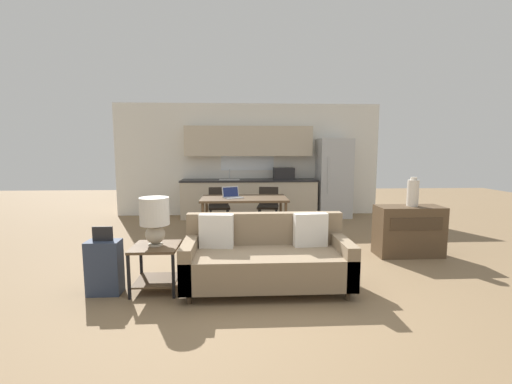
% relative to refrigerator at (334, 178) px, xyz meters
% --- Properties ---
extents(ground_plane, '(20.00, 20.00, 0.00)m').
position_rel_refrigerator_xyz_m(ground_plane, '(-2.02, -4.25, -0.93)').
color(ground_plane, '#7F6647').
extents(wall_back, '(6.40, 0.07, 2.70)m').
position_rel_refrigerator_xyz_m(wall_back, '(-2.02, 0.38, 0.43)').
color(wall_back, silver).
rests_on(wall_back, ground_plane).
extents(kitchen_counter, '(3.19, 0.65, 2.15)m').
position_rel_refrigerator_xyz_m(kitchen_counter, '(-2.00, 0.08, -0.08)').
color(kitchen_counter, beige).
rests_on(kitchen_counter, ground_plane).
extents(refrigerator, '(0.76, 0.69, 1.85)m').
position_rel_refrigerator_xyz_m(refrigerator, '(0.00, 0.00, 0.00)').
color(refrigerator, '#B7BABC').
rests_on(refrigerator, ground_plane).
extents(dining_table, '(1.55, 0.83, 0.74)m').
position_rel_refrigerator_xyz_m(dining_table, '(-2.17, -1.87, -0.25)').
color(dining_table, brown).
rests_on(dining_table, ground_plane).
extents(couch, '(1.89, 0.80, 0.85)m').
position_rel_refrigerator_xyz_m(couch, '(-1.95, -4.15, -0.58)').
color(couch, '#3D2D1E').
rests_on(couch, ground_plane).
extents(side_table, '(0.51, 0.51, 0.52)m').
position_rel_refrigerator_xyz_m(side_table, '(-3.21, -4.18, -0.57)').
color(side_table, brown).
rests_on(side_table, ground_plane).
extents(table_lamp, '(0.33, 0.33, 0.55)m').
position_rel_refrigerator_xyz_m(table_lamp, '(-3.21, -4.17, -0.08)').
color(table_lamp, '#B2A893').
rests_on(table_lamp, side_table).
extents(credenza, '(0.97, 0.43, 0.76)m').
position_rel_refrigerator_xyz_m(credenza, '(0.31, -3.06, -0.55)').
color(credenza, brown).
rests_on(credenza, ground_plane).
extents(vase, '(0.17, 0.17, 0.44)m').
position_rel_refrigerator_xyz_m(vase, '(0.35, -3.04, 0.03)').
color(vase, beige).
rests_on(vase, credenza).
extents(dining_chair_far_right, '(0.48, 0.48, 0.83)m').
position_rel_refrigerator_xyz_m(dining_chair_far_right, '(-1.66, -1.12, -0.44)').
color(dining_chair_far_right, black).
rests_on(dining_chair_far_right, ground_plane).
extents(dining_chair_far_left, '(0.46, 0.46, 0.83)m').
position_rel_refrigerator_xyz_m(dining_chair_far_left, '(-2.67, -1.11, -0.44)').
color(dining_chair_far_left, black).
rests_on(dining_chair_far_left, ground_plane).
extents(laptop, '(0.40, 0.37, 0.20)m').
position_rel_refrigerator_xyz_m(laptop, '(-2.39, -1.90, -0.14)').
color(laptop, '#B7BABC').
rests_on(laptop, dining_table).
extents(suitcase, '(0.36, 0.22, 0.77)m').
position_rel_refrigerator_xyz_m(suitcase, '(-3.76, -4.26, -0.62)').
color(suitcase, '#2D384C').
rests_on(suitcase, ground_plane).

